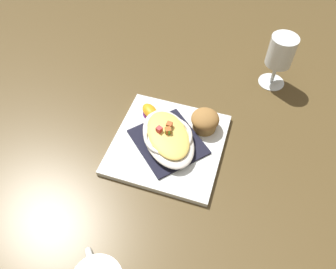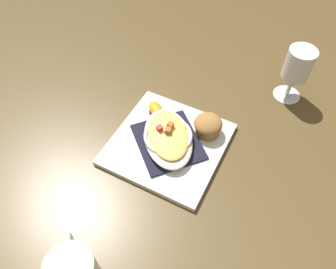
# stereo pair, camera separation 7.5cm
# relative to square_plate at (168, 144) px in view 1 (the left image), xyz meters

# --- Properties ---
(ground_plane) EXTENTS (2.60, 2.60, 0.00)m
(ground_plane) POSITION_rel_square_plate_xyz_m (0.00, 0.00, -0.01)
(ground_plane) COLOR brown
(square_plate) EXTENTS (0.28, 0.28, 0.01)m
(square_plate) POSITION_rel_square_plate_xyz_m (0.00, 0.00, 0.00)
(square_plate) COLOR white
(square_plate) RESTS_ON ground_plane
(folded_napkin) EXTENTS (0.21, 0.21, 0.01)m
(folded_napkin) POSITION_rel_square_plate_xyz_m (0.00, 0.00, 0.01)
(folded_napkin) COLOR black
(folded_napkin) RESTS_ON square_plate
(gratin_dish) EXTENTS (0.21, 0.18, 0.05)m
(gratin_dish) POSITION_rel_square_plate_xyz_m (-0.00, -0.00, 0.03)
(gratin_dish) COLOR white
(gratin_dish) RESTS_ON folded_napkin
(muffin) EXTENTS (0.07, 0.07, 0.05)m
(muffin) POSITION_rel_square_plate_xyz_m (-0.06, 0.08, 0.03)
(muffin) COLOR olive
(muffin) RESTS_ON square_plate
(orange_garnish) EXTENTS (0.06, 0.06, 0.02)m
(orange_garnish) POSITION_rel_square_plate_xyz_m (-0.08, -0.06, 0.02)
(orange_garnish) COLOR #561759
(orange_garnish) RESTS_ON square_plate
(stemmed_glass) EXTENTS (0.07, 0.07, 0.15)m
(stemmed_glass) POSITION_rel_square_plate_xyz_m (-0.27, 0.24, 0.09)
(stemmed_glass) COLOR white
(stemmed_glass) RESTS_ON ground_plane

